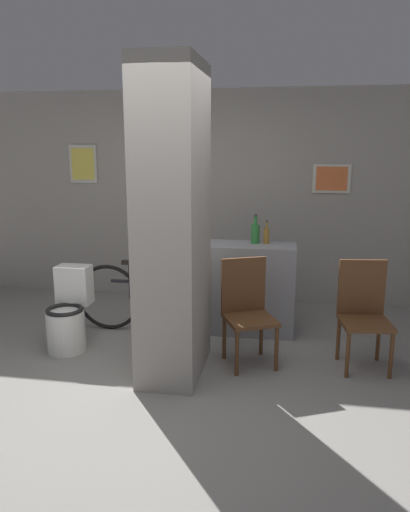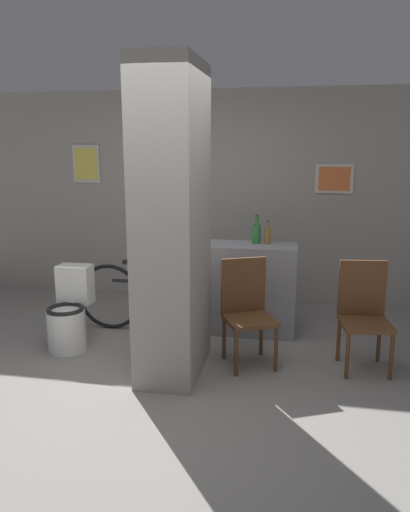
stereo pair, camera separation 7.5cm
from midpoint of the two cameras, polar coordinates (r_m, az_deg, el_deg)
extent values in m
plane|color=gray|center=(4.17, -6.43, -15.33)|extent=(14.00, 14.00, 0.00)
cube|color=gray|center=(6.28, -0.09, 6.75)|extent=(8.00, 0.06, 2.60)
cube|color=beige|center=(6.67, -14.07, 10.17)|extent=(0.36, 0.02, 0.48)
cube|color=#E0CC4C|center=(6.65, -14.12, 10.17)|extent=(0.30, 0.01, 0.39)
cube|color=beige|center=(6.14, 13.92, 8.59)|extent=(0.44, 0.02, 0.34)
cube|color=#D86633|center=(6.13, 13.93, 8.58)|extent=(0.36, 0.01, 0.28)
cube|color=gray|center=(4.15, -4.18, 3.62)|extent=(0.49, 0.90, 2.60)
cylinder|color=black|center=(4.01, -8.43, 6.81)|extent=(0.03, 0.40, 0.40)
cylinder|color=red|center=(4.02, -8.63, 6.81)|extent=(0.01, 0.07, 0.07)
cube|color=gray|center=(5.27, 2.94, -3.62)|extent=(1.26, 0.44, 0.94)
cylinder|color=silver|center=(5.02, -16.02, -8.25)|extent=(0.37, 0.37, 0.40)
torus|color=black|center=(4.95, -16.18, -5.95)|extent=(0.35, 0.35, 0.04)
cube|color=silver|center=(5.10, -15.13, -3.19)|extent=(0.33, 0.20, 0.39)
cylinder|color=brown|center=(4.34, 3.16, -11.05)|extent=(0.04, 0.04, 0.41)
cylinder|color=brown|center=(4.46, 7.68, -10.48)|extent=(0.04, 0.04, 0.41)
cylinder|color=brown|center=(4.66, 1.76, -9.32)|extent=(0.04, 0.04, 0.41)
cylinder|color=brown|center=(4.77, 5.99, -8.85)|extent=(0.04, 0.04, 0.41)
cube|color=brown|center=(4.48, 4.70, -7.27)|extent=(0.55, 0.55, 0.04)
cube|color=brown|center=(4.57, 3.94, -3.29)|extent=(0.39, 0.20, 0.50)
cylinder|color=brown|center=(4.46, 15.53, -10.86)|extent=(0.04, 0.04, 0.41)
cylinder|color=brown|center=(4.56, 20.06, -10.67)|extent=(0.04, 0.04, 0.41)
cylinder|color=brown|center=(4.79, 14.55, -9.14)|extent=(0.04, 0.04, 0.41)
cylinder|color=brown|center=(4.88, 18.78, -9.00)|extent=(0.04, 0.04, 0.41)
cube|color=brown|center=(4.59, 17.41, -7.33)|extent=(0.47, 0.47, 0.04)
cube|color=brown|center=(4.69, 17.03, -3.41)|extent=(0.42, 0.08, 0.50)
torus|color=black|center=(5.43, -11.37, -4.64)|extent=(0.71, 0.04, 0.71)
torus|color=black|center=(5.17, -1.07, -5.28)|extent=(0.71, 0.04, 0.71)
cylinder|color=black|center=(5.23, -6.40, -3.04)|extent=(0.91, 0.04, 0.04)
cylinder|color=black|center=(5.30, -8.97, -2.90)|extent=(0.03, 0.03, 0.37)
cylinder|color=black|center=(5.12, -1.62, -3.28)|extent=(0.03, 0.03, 0.34)
cube|color=black|center=(5.25, -9.04, -0.74)|extent=(0.16, 0.06, 0.04)
cylinder|color=#262626|center=(5.08, -1.63, -1.46)|extent=(0.03, 0.42, 0.03)
cylinder|color=#267233|center=(5.20, 5.35, 2.53)|extent=(0.09, 0.09, 0.20)
cylinder|color=#267233|center=(5.17, 5.39, 4.05)|extent=(0.04, 0.04, 0.08)
sphere|color=#333333|center=(5.17, 5.40, 4.63)|extent=(0.04, 0.04, 0.04)
cylinder|color=olive|center=(5.19, 6.62, 2.28)|extent=(0.06, 0.06, 0.16)
cylinder|color=olive|center=(5.17, 6.65, 3.52)|extent=(0.02, 0.02, 0.07)
sphere|color=#333333|center=(5.16, 6.66, 3.98)|extent=(0.03, 0.03, 0.03)
camera|label=1|loc=(0.04, -90.47, -0.11)|focal=35.00mm
camera|label=2|loc=(0.04, 89.53, 0.11)|focal=35.00mm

